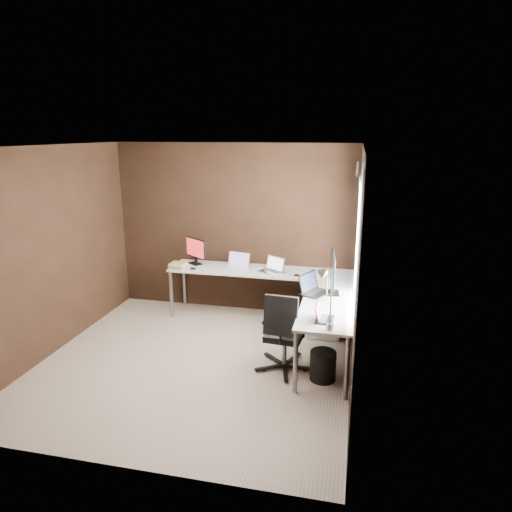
{
  "coord_description": "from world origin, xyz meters",
  "views": [
    {
      "loc": [
        1.75,
        -4.63,
        2.65
      ],
      "look_at": [
        0.52,
        0.95,
        1.09
      ],
      "focal_mm": 32.0,
      "sensor_mm": 36.0,
      "label": 1
    }
  ],
  "objects_px": {
    "laptop_black_big": "(313,289)",
    "wastebasket": "(323,366)",
    "laptop_black_small": "(322,316)",
    "book_stack": "(178,265)",
    "drawer_pedestal": "(325,312)",
    "monitor_left": "(196,250)",
    "laptop_white": "(237,265)",
    "monitor_right": "(333,272)",
    "office_chair": "(284,347)",
    "desk_lamp": "(325,291)",
    "laptop_silver": "(273,269)"
  },
  "relations": [
    {
      "from": "laptop_black_big",
      "to": "laptop_white",
      "type": "bearing_deg",
      "value": 81.08
    },
    {
      "from": "monitor_left",
      "to": "laptop_silver",
      "type": "relative_size",
      "value": 0.98
    },
    {
      "from": "laptop_white",
      "to": "laptop_black_small",
      "type": "distance_m",
      "value": 2.11
    },
    {
      "from": "monitor_right",
      "to": "desk_lamp",
      "type": "xyz_separation_m",
      "value": [
        -0.02,
        -1.01,
        0.1
      ]
    },
    {
      "from": "monitor_right",
      "to": "book_stack",
      "type": "xyz_separation_m",
      "value": [
        -2.26,
        0.63,
        -0.24
      ]
    },
    {
      "from": "laptop_black_big",
      "to": "wastebasket",
      "type": "height_order",
      "value": "laptop_black_big"
    },
    {
      "from": "desk_lamp",
      "to": "office_chair",
      "type": "bearing_deg",
      "value": 124.81
    },
    {
      "from": "desk_lamp",
      "to": "wastebasket",
      "type": "xyz_separation_m",
      "value": [
        -0.0,
        0.22,
        -0.94
      ]
    },
    {
      "from": "laptop_black_small",
      "to": "book_stack",
      "type": "bearing_deg",
      "value": 59.42
    },
    {
      "from": "laptop_white",
      "to": "office_chair",
      "type": "distance_m",
      "value": 1.78
    },
    {
      "from": "laptop_white",
      "to": "monitor_left",
      "type": "bearing_deg",
      "value": -175.88
    },
    {
      "from": "drawer_pedestal",
      "to": "laptop_black_small",
      "type": "relative_size",
      "value": 2.24
    },
    {
      "from": "monitor_right",
      "to": "laptop_black_small",
      "type": "xyz_separation_m",
      "value": [
        -0.05,
        -0.85,
        -0.24
      ]
    },
    {
      "from": "book_stack",
      "to": "office_chair",
      "type": "height_order",
      "value": "office_chair"
    },
    {
      "from": "monitor_left",
      "to": "monitor_right",
      "type": "distance_m",
      "value": 2.24
    },
    {
      "from": "laptop_silver",
      "to": "laptop_black_small",
      "type": "distance_m",
      "value": 1.76
    },
    {
      "from": "laptop_black_small",
      "to": "book_stack",
      "type": "distance_m",
      "value": 2.66
    },
    {
      "from": "monitor_left",
      "to": "book_stack",
      "type": "xyz_separation_m",
      "value": [
        -0.19,
        -0.24,
        -0.18
      ]
    },
    {
      "from": "monitor_left",
      "to": "monitor_right",
      "type": "height_order",
      "value": "monitor_right"
    },
    {
      "from": "drawer_pedestal",
      "to": "book_stack",
      "type": "bearing_deg",
      "value": 174.6
    },
    {
      "from": "monitor_left",
      "to": "monitor_right",
      "type": "bearing_deg",
      "value": 12.04
    },
    {
      "from": "laptop_silver",
      "to": "laptop_black_small",
      "type": "height_order",
      "value": "laptop_silver"
    },
    {
      "from": "monitor_right",
      "to": "laptop_black_small",
      "type": "height_order",
      "value": "monitor_right"
    },
    {
      "from": "desk_lamp",
      "to": "laptop_black_big",
      "type": "bearing_deg",
      "value": 83.76
    },
    {
      "from": "laptop_silver",
      "to": "drawer_pedestal",
      "type": "bearing_deg",
      "value": 12.37
    },
    {
      "from": "book_stack",
      "to": "laptop_silver",
      "type": "bearing_deg",
      "value": 3.35
    },
    {
      "from": "laptop_white",
      "to": "laptop_black_small",
      "type": "relative_size",
      "value": 1.4
    },
    {
      "from": "laptop_white",
      "to": "wastebasket",
      "type": "xyz_separation_m",
      "value": [
        1.38,
        -1.56,
        -0.61
      ]
    },
    {
      "from": "monitor_left",
      "to": "office_chair",
      "type": "bearing_deg",
      "value": -9.19
    },
    {
      "from": "drawer_pedestal",
      "to": "wastebasket",
      "type": "bearing_deg",
      "value": -86.7
    },
    {
      "from": "monitor_right",
      "to": "laptop_white",
      "type": "distance_m",
      "value": 1.62
    },
    {
      "from": "desk_lamp",
      "to": "office_chair",
      "type": "height_order",
      "value": "desk_lamp"
    },
    {
      "from": "laptop_black_small",
      "to": "laptop_black_big",
      "type": "bearing_deg",
      "value": 15.93
    },
    {
      "from": "desk_lamp",
      "to": "laptop_silver",
      "type": "bearing_deg",
      "value": 97.76
    },
    {
      "from": "laptop_black_small",
      "to": "wastebasket",
      "type": "xyz_separation_m",
      "value": [
        0.02,
        0.06,
        -0.6
      ]
    },
    {
      "from": "laptop_white",
      "to": "laptop_black_small",
      "type": "height_order",
      "value": "laptop_white"
    },
    {
      "from": "laptop_silver",
      "to": "wastebasket",
      "type": "height_order",
      "value": "laptop_silver"
    },
    {
      "from": "drawer_pedestal",
      "to": "laptop_black_big",
      "type": "height_order",
      "value": "laptop_black_big"
    },
    {
      "from": "laptop_black_big",
      "to": "desk_lamp",
      "type": "xyz_separation_m",
      "value": [
        0.21,
        -0.97,
        0.32
      ]
    },
    {
      "from": "laptop_silver",
      "to": "wastebasket",
      "type": "xyz_separation_m",
      "value": [
        0.84,
        -1.5,
        -0.61
      ]
    },
    {
      "from": "monitor_left",
      "to": "wastebasket",
      "type": "xyz_separation_m",
      "value": [
        2.04,
        -1.66,
        -0.79
      ]
    },
    {
      "from": "drawer_pedestal",
      "to": "monitor_left",
      "type": "height_order",
      "value": "monitor_left"
    },
    {
      "from": "drawer_pedestal",
      "to": "wastebasket",
      "type": "relative_size",
      "value": 1.81
    },
    {
      "from": "monitor_right",
      "to": "laptop_black_big",
      "type": "height_order",
      "value": "monitor_right"
    },
    {
      "from": "laptop_white",
      "to": "laptop_black_big",
      "type": "relative_size",
      "value": 0.84
    },
    {
      "from": "drawer_pedestal",
      "to": "office_chair",
      "type": "bearing_deg",
      "value": -109.49
    },
    {
      "from": "laptop_silver",
      "to": "office_chair",
      "type": "xyz_separation_m",
      "value": [
        0.39,
        -1.38,
        -0.5
      ]
    },
    {
      "from": "monitor_right",
      "to": "laptop_white",
      "type": "bearing_deg",
      "value": 55.31
    },
    {
      "from": "laptop_black_small",
      "to": "office_chair",
      "type": "bearing_deg",
      "value": 70.2
    },
    {
      "from": "drawer_pedestal",
      "to": "desk_lamp",
      "type": "relative_size",
      "value": 1.0
    }
  ]
}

